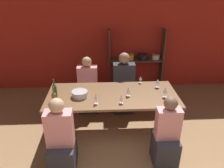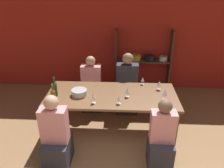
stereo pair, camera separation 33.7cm
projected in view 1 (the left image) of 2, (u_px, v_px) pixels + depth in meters
name	position (u px, v px, depth m)	size (l,w,h in m)	color
wall_back_red	(116.00, 35.00, 5.28)	(8.80, 0.06, 2.70)	red
shelf_unit	(137.00, 68.00, 5.46)	(1.34, 0.30, 1.53)	#4C3828
dining_table	(112.00, 99.00, 3.81)	(2.24, 0.98, 0.78)	brown
mixing_bowl	(80.00, 94.00, 3.68)	(0.27, 0.27, 0.10)	#B7BABC
wine_bottle_green	(54.00, 98.00, 3.42)	(0.07, 0.07, 0.31)	brown
wine_bottle_dark	(55.00, 91.00, 3.59)	(0.07, 0.07, 0.35)	#1E4C23
wine_glass_red_a	(122.00, 98.00, 3.46)	(0.07, 0.07, 0.15)	white
wine_glass_empty_a	(158.00, 81.00, 3.96)	(0.08, 0.08, 0.17)	white
wine_glass_red_b	(141.00, 78.00, 4.14)	(0.06, 0.06, 0.14)	white
wine_glass_red_c	(96.00, 97.00, 3.44)	(0.06, 0.06, 0.18)	white
wine_glass_white_a	(165.00, 90.00, 3.63)	(0.08, 0.08, 0.19)	white
wine_glass_white_b	(128.00, 90.00, 3.67)	(0.08, 0.08, 0.17)	white
person_near_a	(166.00, 140.00, 3.22)	(0.34, 0.43, 1.16)	#2D2D38
person_far_a	(123.00, 89.00, 4.65)	(0.44, 0.55, 1.26)	#2D2D38
person_near_b	(61.00, 144.00, 3.14)	(0.38, 0.47, 1.18)	#2D2D38
person_far_b	(88.00, 91.00, 4.66)	(0.41, 0.51, 1.18)	#2D2D38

